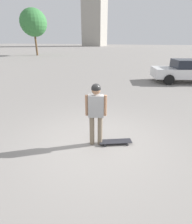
# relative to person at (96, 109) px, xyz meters

# --- Properties ---
(ground_plane) EXTENTS (220.00, 220.00, 0.00)m
(ground_plane) POSITION_rel_person_xyz_m (0.00, 0.00, -1.03)
(ground_plane) COLOR gray
(person) EXTENTS (0.31, 0.52, 1.67)m
(person) POSITION_rel_person_xyz_m (0.00, 0.00, 0.00)
(person) COLOR #7A6B56
(person) RESTS_ON ground_plane
(skateboard) EXTENTS (0.59, 0.90, 0.08)m
(skateboard) POSITION_rel_person_xyz_m (-0.19, 0.49, -0.96)
(skateboard) COLOR #232328
(skateboard) RESTS_ON ground_plane
(car_parked_near) EXTENTS (2.90, 4.55, 1.46)m
(car_parked_near) POSITION_rel_person_xyz_m (-9.17, 2.98, -0.28)
(car_parked_near) COLOR silver
(car_parked_near) RESTS_ON ground_plane
(building_block_distant) EXTENTS (9.75, 8.55, 27.03)m
(building_block_distant) POSITION_rel_person_xyz_m (-75.75, -28.34, 12.49)
(building_block_distant) COLOR #9E998E
(building_block_distant) RESTS_ON ground_plane
(tree_distant) EXTENTS (4.52, 4.52, 7.62)m
(tree_distant) POSITION_rel_person_xyz_m (-23.82, -20.12, 4.32)
(tree_distant) COLOR brown
(tree_distant) RESTS_ON ground_plane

